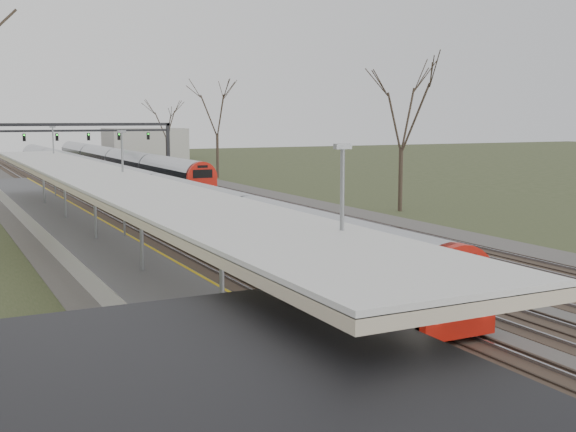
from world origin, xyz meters
TOP-DOWN VIEW (x-y plane):
  - track_bed at (0.26, 55.00)m, footprint 24.00×160.00m
  - platform at (-9.05, 37.50)m, footprint 3.50×69.00m
  - canopy at (-9.05, 32.99)m, footprint 4.10×50.00m
  - signal_gantry at (0.29, 84.99)m, footprint 21.00×0.59m
  - tree_east_far at (14.00, 42.00)m, footprint 5.00×5.00m
  - train_near at (-2.50, 60.82)m, footprint 2.62×90.21m
  - train_far at (4.50, 86.45)m, footprint 2.62×60.21m

SIDE VIEW (x-z plane):
  - track_bed at x=0.26m, z-range -0.05..0.17m
  - platform at x=-9.05m, z-range 0.00..1.00m
  - train_near at x=-2.50m, z-range -0.05..3.00m
  - train_far at x=4.50m, z-range -0.05..3.00m
  - canopy at x=-9.05m, z-range 2.37..5.48m
  - signal_gantry at x=0.29m, z-range 1.87..7.95m
  - tree_east_far at x=14.00m, z-range 2.14..12.44m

